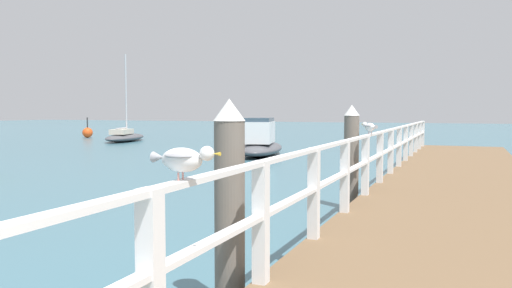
{
  "coord_description": "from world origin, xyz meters",
  "views": [
    {
      "loc": [
        0.09,
        0.13,
        1.87
      ],
      "look_at": [
        -4.28,
        10.71,
        1.11
      ],
      "focal_mm": 35.44,
      "sensor_mm": 36.0,
      "label": 1
    }
  ],
  "objects_px": {
    "boat_4": "(125,136)",
    "channel_buoy": "(88,132)",
    "dock_piling_far": "(351,157)",
    "seagull_background": "(370,127)",
    "boat_1": "(260,143)",
    "dock_piling_near": "(230,206)",
    "seagull_foreground": "(183,158)"
  },
  "relations": [
    {
      "from": "dock_piling_near",
      "to": "channel_buoy",
      "type": "bearing_deg",
      "value": 133.1
    },
    {
      "from": "dock_piling_near",
      "to": "seagull_background",
      "type": "bearing_deg",
      "value": 85.83
    },
    {
      "from": "dock_piling_near",
      "to": "seagull_background",
      "type": "relative_size",
      "value": 5.13
    },
    {
      "from": "seagull_background",
      "to": "boat_1",
      "type": "distance_m",
      "value": 12.09
    },
    {
      "from": "dock_piling_far",
      "to": "seagull_foreground",
      "type": "height_order",
      "value": "dock_piling_far"
    },
    {
      "from": "seagull_background",
      "to": "boat_4",
      "type": "xyz_separation_m",
      "value": [
        -17.48,
        16.01,
        -1.27
      ]
    },
    {
      "from": "seagull_foreground",
      "to": "boat_1",
      "type": "height_order",
      "value": "seagull_foreground"
    },
    {
      "from": "channel_buoy",
      "to": "seagull_foreground",
      "type": "bearing_deg",
      "value": -48.12
    },
    {
      "from": "dock_piling_far",
      "to": "boat_1",
      "type": "distance_m",
      "value": 11.67
    },
    {
      "from": "channel_buoy",
      "to": "boat_4",
      "type": "bearing_deg",
      "value": -26.61
    },
    {
      "from": "seagull_foreground",
      "to": "seagull_background",
      "type": "distance_m",
      "value": 6.6
    },
    {
      "from": "dock_piling_near",
      "to": "boat_1",
      "type": "bearing_deg",
      "value": 110.96
    },
    {
      "from": "channel_buoy",
      "to": "boat_1",
      "type": "bearing_deg",
      "value": -26.96
    },
    {
      "from": "channel_buoy",
      "to": "dock_piling_far",
      "type": "bearing_deg",
      "value": -39.59
    },
    {
      "from": "boat_4",
      "to": "channel_buoy",
      "type": "relative_size",
      "value": 3.78
    },
    {
      "from": "dock_piling_near",
      "to": "boat_1",
      "type": "relative_size",
      "value": 0.38
    },
    {
      "from": "seagull_foreground",
      "to": "boat_1",
      "type": "bearing_deg",
      "value": -157.94
    },
    {
      "from": "dock_piling_far",
      "to": "seagull_foreground",
      "type": "distance_m",
      "value": 6.86
    },
    {
      "from": "dock_piling_near",
      "to": "seagull_background",
      "type": "height_order",
      "value": "dock_piling_near"
    },
    {
      "from": "dock_piling_near",
      "to": "channel_buoy",
      "type": "distance_m",
      "value": 32.42
    },
    {
      "from": "dock_piling_far",
      "to": "boat_1",
      "type": "relative_size",
      "value": 0.38
    },
    {
      "from": "dock_piling_far",
      "to": "boat_4",
      "type": "xyz_separation_m",
      "value": [
        -17.11,
        15.79,
        -0.69
      ]
    },
    {
      "from": "boat_4",
      "to": "channel_buoy",
      "type": "height_order",
      "value": "boat_4"
    },
    {
      "from": "boat_1",
      "to": "channel_buoy",
      "type": "distance_m",
      "value": 18.23
    },
    {
      "from": "dock_piling_near",
      "to": "seagull_foreground",
      "type": "xyz_separation_m",
      "value": [
        0.39,
        -1.47,
        0.58
      ]
    },
    {
      "from": "boat_1",
      "to": "channel_buoy",
      "type": "relative_size",
      "value": 3.74
    },
    {
      "from": "boat_1",
      "to": "boat_4",
      "type": "distance_m",
      "value": 12.59
    },
    {
      "from": "seagull_foreground",
      "to": "channel_buoy",
      "type": "height_order",
      "value": "seagull_foreground"
    },
    {
      "from": "boat_1",
      "to": "dock_piling_near",
      "type": "bearing_deg",
      "value": 96.99
    },
    {
      "from": "seagull_background",
      "to": "channel_buoy",
      "type": "height_order",
      "value": "seagull_background"
    },
    {
      "from": "boat_1",
      "to": "boat_4",
      "type": "bearing_deg",
      "value": -41.09
    },
    {
      "from": "dock_piling_near",
      "to": "boat_1",
      "type": "distance_m",
      "value": 16.51
    }
  ]
}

